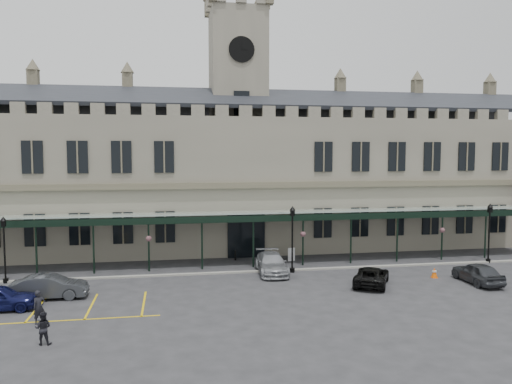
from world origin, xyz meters
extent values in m
plane|color=#2B2B2D|center=(0.00, 0.00, 0.00)|extent=(140.00, 140.00, 0.00)
cube|color=#6F6A5C|center=(0.00, 16.00, 6.00)|extent=(60.00, 10.00, 12.00)
cube|color=brown|center=(0.00, 10.82, 6.20)|extent=(60.00, 0.35, 0.50)
cube|color=black|center=(0.00, 13.50, 13.80)|extent=(60.00, 4.77, 2.20)
cube|color=black|center=(0.00, 18.50, 13.80)|extent=(60.00, 4.77, 2.20)
cube|color=black|center=(0.00, 10.90, 1.90)|extent=(3.20, 0.18, 3.80)
cube|color=#6F6A5C|center=(0.00, 16.00, 11.00)|extent=(5.00, 5.00, 22.00)
cylinder|color=silver|center=(0.00, 13.44, 18.00)|extent=(2.20, 0.12, 2.20)
cylinder|color=black|center=(0.00, 13.37, 18.00)|extent=(2.30, 0.04, 2.30)
cube|color=black|center=(0.00, 13.44, 13.00)|extent=(1.40, 0.12, 2.80)
cube|color=#8C9E93|center=(0.00, 9.00, 4.10)|extent=(50.00, 4.00, 0.40)
cube|color=black|center=(0.00, 7.00, 3.85)|extent=(50.00, 0.18, 0.50)
cube|color=gray|center=(0.00, 5.50, 0.06)|extent=(60.00, 0.40, 0.12)
cylinder|color=#332314|center=(-22.00, 25.00, 6.00)|extent=(0.70, 0.70, 12.00)
sphere|color=black|center=(-22.00, 25.00, 13.00)|extent=(6.00, 6.00, 6.00)
cylinder|color=#332314|center=(8.00, 25.00, 6.00)|extent=(0.70, 0.70, 12.00)
sphere|color=black|center=(8.00, 25.00, 13.00)|extent=(6.00, 6.00, 6.00)
cylinder|color=#332314|center=(24.00, 25.00, 6.00)|extent=(0.70, 0.70, 12.00)
sphere|color=black|center=(24.00, 25.00, 13.00)|extent=(6.00, 6.00, 6.00)
cylinder|color=black|center=(-17.61, 5.42, 0.15)|extent=(0.36, 0.36, 0.30)
cylinder|color=black|center=(-17.61, 5.42, 1.98)|extent=(0.12, 0.12, 3.96)
cube|color=black|center=(-17.61, 5.42, 4.11)|extent=(0.28, 0.28, 0.40)
cone|color=black|center=(-17.61, 5.42, 4.46)|extent=(0.44, 0.44, 0.30)
cylinder|color=black|center=(2.59, 5.04, 0.16)|extent=(0.39, 0.39, 0.32)
cylinder|color=black|center=(2.59, 5.04, 2.15)|extent=(0.13, 0.13, 4.30)
cube|color=black|center=(2.59, 5.04, 4.46)|extent=(0.30, 0.30, 0.43)
cone|color=black|center=(2.59, 5.04, 4.84)|extent=(0.47, 0.47, 0.32)
cylinder|color=black|center=(19.13, 5.48, 0.16)|extent=(0.38, 0.38, 0.31)
cylinder|color=black|center=(19.13, 5.48, 2.09)|extent=(0.13, 0.13, 4.17)
cube|color=black|center=(19.13, 5.48, 4.33)|extent=(0.29, 0.29, 0.42)
cone|color=black|center=(19.13, 5.48, 4.70)|extent=(0.46, 0.46, 0.31)
cube|color=#EF5807|center=(12.24, 1.69, 0.02)|extent=(0.39, 0.39, 0.04)
cone|color=#EF5807|center=(12.24, 1.69, 0.36)|extent=(0.46, 0.46, 0.73)
cylinder|color=silver|center=(12.24, 1.69, 0.47)|extent=(0.30, 0.30, 0.10)
cylinder|color=black|center=(3.47, 8.84, 0.23)|extent=(0.05, 0.05, 0.46)
cube|color=silver|center=(3.47, 8.84, 0.55)|extent=(0.63, 0.22, 1.09)
cylinder|color=black|center=(-1.06, 9.90, 0.42)|extent=(0.15, 0.15, 0.83)
cylinder|color=black|center=(3.72, 9.31, 0.47)|extent=(0.17, 0.17, 0.94)
imported|color=#33363A|center=(-13.75, 1.02, 0.74)|extent=(4.52, 1.58, 1.49)
imported|color=#9A9DA1|center=(1.00, 4.99, 0.74)|extent=(2.32, 5.19, 1.48)
imported|color=black|center=(7.00, 0.59, 0.62)|extent=(3.96, 4.91, 1.24)
imported|color=#33363A|center=(14.37, -0.20, 0.73)|extent=(1.73, 4.28, 1.46)
imported|color=black|center=(-13.20, -3.69, 0.88)|extent=(0.77, 0.73, 1.76)
imported|color=black|center=(-12.30, -6.72, 0.78)|extent=(0.80, 0.64, 1.56)
camera|label=1|loc=(-6.37, -30.75, 8.95)|focal=35.00mm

